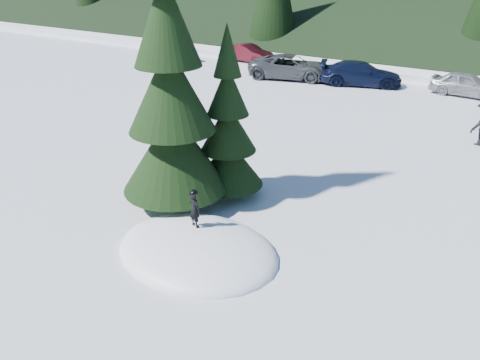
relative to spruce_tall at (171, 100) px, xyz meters
The scene contains 10 objects.
ground 4.37m from the spruce_tall, 39.29° to the right, with size 200.00×200.00×0.00m, color white.
snow_mound 4.37m from the spruce_tall, 39.29° to the right, with size 4.48×3.52×0.96m, color white.
spruce_tall is the anchor object (origin of this frame).
spruce_short 2.11m from the spruce_tall, 54.46° to the left, with size 2.20×2.20×5.37m.
child_skier 3.29m from the spruce_tall, 37.28° to the right, with size 0.36×0.24×1.00m, color black.
car_0 23.67m from the spruce_tall, 130.28° to the left, with size 1.69×4.21×1.44m, color black.
car_1 22.66m from the spruce_tall, 116.64° to the left, with size 1.35×3.87×1.27m, color #3C0A11.
car_2 17.94m from the spruce_tall, 106.23° to the left, with size 2.44×5.28×1.47m, color #414447.
car_3 18.02m from the spruce_tall, 91.98° to the left, with size 1.96×4.83×1.40m, color black.
car_4 19.54m from the spruce_tall, 74.43° to the left, with size 1.53×3.81×1.30m, color gray.
Camera 1 is at (6.55, -7.97, 6.94)m, focal length 35.00 mm.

